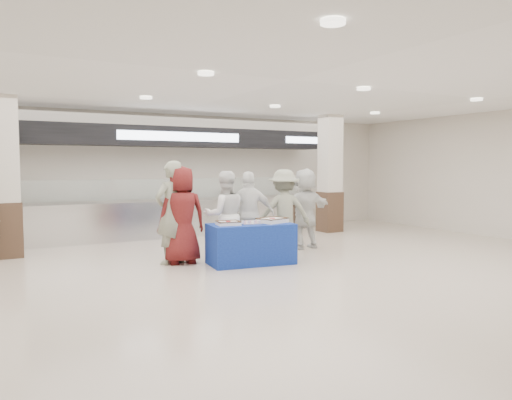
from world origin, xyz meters
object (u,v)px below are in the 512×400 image
chef_short (249,214)px  soldier_b (284,212)px  sheet_cake_left (228,223)px  cupcake_tray (251,222)px  civilian_maroon (182,215)px  soldier_a (172,212)px  display_table (251,244)px  sheet_cake_right (272,220)px  chef_tall (225,215)px  civilian_white (305,209)px

chef_short → soldier_b: bearing=-158.3°
sheet_cake_left → cupcake_tray: bearing=-4.1°
civilian_maroon → soldier_a: 0.19m
display_table → sheet_cake_right: bearing=1.7°
civilian_maroon → soldier_b: civilian_maroon is taller
sheet_cake_right → chef_tall: 0.96m
sheet_cake_left → sheet_cake_right: bearing=-4.2°
soldier_a → soldier_b: soldier_a is taller
chef_short → civilian_maroon: bearing=20.8°
soldier_a → chef_short: (1.59, -0.08, -0.10)m
display_table → civilian_maroon: 1.39m
chef_tall → soldier_a: bearing=7.2°
cupcake_tray → soldier_a: (-1.28, 0.73, 0.18)m
display_table → chef_tall: chef_tall is taller
cupcake_tray → civilian_maroon: civilian_maroon is taller
sheet_cake_left → chef_tall: 0.66m
display_table → sheet_cake_left: bearing=-175.3°
sheet_cake_left → civilian_white: 2.49m
display_table → soldier_b: 1.40m
sheet_cake_left → civilian_white: bearing=21.7°
chef_tall → chef_short: bearing=-168.4°
civilian_white → civilian_maroon: bearing=-1.9°
civilian_maroon → chef_short: civilian_maroon is taller
chef_short → civilian_white: size_ratio=0.97×
soldier_b → civilian_maroon: bearing=19.0°
civilian_maroon → chef_tall: (0.88, 0.00, -0.05)m
sheet_cake_left → sheet_cake_right: sheet_cake_right is taller
soldier_b → display_table: bearing=48.6°
soldier_a → soldier_b: 2.42m
civilian_maroon → soldier_b: size_ratio=1.04×
sheet_cake_left → soldier_a: 1.09m
soldier_a → chef_tall: (1.05, -0.08, -0.10)m
soldier_a → chef_short: soldier_a is taller
display_table → soldier_b: (1.13, 0.65, 0.50)m
sheet_cake_left → cupcake_tray: size_ratio=1.16×
display_table → civilian_white: (1.86, 0.94, 0.51)m
sheet_cake_left → display_table: bearing=-2.7°
sheet_cake_left → civilian_white: civilian_white is taller
soldier_b → civilian_white: 0.78m
civilian_white → sheet_cake_right: bearing=27.0°
soldier_b → sheet_cake_left: bearing=40.3°
chef_short → sheet_cake_right: bearing=121.1°
sheet_cake_left → chef_tall: (0.22, 0.62, 0.07)m
sheet_cake_right → cupcake_tray: 0.44m
civilian_maroon → chef_tall: size_ratio=1.06×
sheet_cake_right → civilian_maroon: civilian_maroon is taller
cupcake_tray → soldier_b: (1.14, 0.66, 0.09)m
chef_short → soldier_b: 0.82m
cupcake_tray → soldier_a: bearing=150.2°
sheet_cake_right → soldier_b: 0.99m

